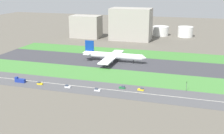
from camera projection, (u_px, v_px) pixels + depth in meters
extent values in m
plane|color=#5B564C|center=(129.00, 63.00, 274.26)|extent=(800.00, 800.00, 0.00)
cube|color=#38383D|center=(129.00, 63.00, 274.24)|extent=(280.00, 46.00, 0.10)
cube|color=#3D7A33|center=(138.00, 53.00, 311.85)|extent=(280.00, 36.00, 0.10)
cube|color=#427F38|center=(118.00, 76.00, 236.64)|extent=(280.00, 36.00, 0.10)
cube|color=#4C4C4F|center=(106.00, 89.00, 207.28)|extent=(280.00, 28.00, 0.10)
cube|color=silver|center=(106.00, 89.00, 207.27)|extent=(266.00, 0.50, 0.01)
cylinder|color=white|center=(114.00, 56.00, 276.80)|extent=(56.00, 6.00, 6.00)
cone|color=white|center=(144.00, 58.00, 268.43)|extent=(4.00, 5.70, 5.70)
cone|color=white|center=(85.00, 53.00, 285.09)|extent=(5.00, 5.40, 5.40)
cube|color=navy|center=(90.00, 46.00, 281.51)|extent=(9.00, 0.80, 11.00)
cube|color=white|center=(89.00, 53.00, 283.77)|extent=(6.00, 16.00, 0.60)
cube|color=white|center=(116.00, 53.00, 291.46)|extent=(10.00, 26.00, 1.00)
cylinder|color=gray|center=(115.00, 57.00, 286.30)|extent=(5.00, 3.20, 3.20)
cube|color=white|center=(107.00, 61.00, 263.94)|extent=(10.00, 26.00, 1.00)
cylinder|color=gray|center=(110.00, 61.00, 269.79)|extent=(5.00, 3.20, 3.20)
cylinder|color=black|center=(133.00, 62.00, 272.63)|extent=(1.00, 1.00, 3.20)
cylinder|color=black|center=(111.00, 59.00, 282.43)|extent=(1.00, 1.00, 3.20)
cylinder|color=black|center=(109.00, 61.00, 276.01)|extent=(1.00, 1.00, 3.20)
cube|color=yellow|center=(141.00, 90.00, 204.74)|extent=(4.40, 1.80, 1.10)
cube|color=#333D4C|center=(142.00, 88.00, 204.23)|extent=(2.20, 1.66, 0.90)
cube|color=silver|center=(97.00, 90.00, 203.78)|extent=(4.40, 1.80, 1.10)
cube|color=#333D4C|center=(96.00, 89.00, 203.72)|extent=(2.20, 1.66, 0.90)
cube|color=#19662D|center=(122.00, 88.00, 208.61)|extent=(4.40, 1.80, 1.10)
cube|color=#333D4C|center=(123.00, 86.00, 208.10)|extent=(2.20, 1.66, 0.90)
cube|color=yellow|center=(40.00, 84.00, 216.72)|extent=(4.40, 1.80, 1.10)
cube|color=#333D4C|center=(39.00, 82.00, 216.66)|extent=(2.20, 1.66, 0.90)
cube|color=silver|center=(68.00, 87.00, 210.26)|extent=(4.40, 1.80, 1.10)
cube|color=#333D4C|center=(67.00, 85.00, 210.20)|extent=(2.20, 1.66, 0.90)
cube|color=navy|center=(20.00, 81.00, 221.26)|extent=(8.40, 2.50, 2.80)
cube|color=navy|center=(16.00, 78.00, 221.59)|extent=(2.00, 2.30, 1.20)
cylinder|color=#4C4C51|center=(186.00, 87.00, 202.66)|extent=(0.24, 0.24, 6.00)
cube|color=black|center=(187.00, 82.00, 201.63)|extent=(0.36, 0.36, 1.20)
sphere|color=#19D826|center=(187.00, 82.00, 201.37)|extent=(0.24, 0.24, 0.24)
cube|color=#9E998E|center=(86.00, 27.00, 399.61)|extent=(40.67, 24.65, 30.56)
cube|color=#9E998E|center=(131.00, 24.00, 380.05)|extent=(53.80, 29.05, 42.21)
cylinder|color=silver|center=(139.00, 30.00, 424.93)|extent=(19.35, 19.35, 12.62)
cylinder|color=silver|center=(161.00, 31.00, 415.86)|extent=(22.65, 22.65, 13.42)
cylinder|color=silver|center=(185.00, 32.00, 405.90)|extent=(21.10, 21.10, 14.48)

